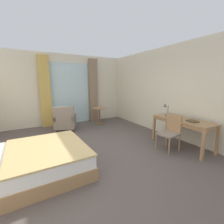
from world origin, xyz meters
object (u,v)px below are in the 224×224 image
object	(u,v)px
writing_desk	(183,122)
armchair_by_window	(65,121)
bed	(24,164)
desk_lamp	(166,107)
round_cafe_table	(99,112)
closed_book	(192,121)
desk_chair	(170,131)

from	to	relation	value
writing_desk	armchair_by_window	distance (m)	3.89
bed	desk_lamp	distance (m)	3.70
bed	round_cafe_table	xyz separation A→B (m)	(2.80, 2.70, 0.25)
desk_lamp	closed_book	distance (m)	0.82
desk_chair	round_cafe_table	size ratio (longest dim) A/B	1.32
desk_chair	armchair_by_window	bearing A→B (deg)	123.60
writing_desk	round_cafe_table	xyz separation A→B (m)	(-0.97, 3.23, -0.17)
desk_chair	closed_book	bearing A→B (deg)	-38.52
bed	armchair_by_window	world-z (taller)	bed
writing_desk	desk_chair	size ratio (longest dim) A/B	1.73
writing_desk	closed_book	bearing A→B (deg)	-99.47
bed	desk_chair	bearing A→B (deg)	-8.85
closed_book	writing_desk	bearing A→B (deg)	99.21
desk_lamp	round_cafe_table	bearing A→B (deg)	106.65
writing_desk	closed_book	distance (m)	0.32
writing_desk	bed	bearing A→B (deg)	171.93
desk_lamp	round_cafe_table	distance (m)	2.92
desk_lamp	bed	bearing A→B (deg)	179.06
bed	desk_chair	distance (m)	3.36
desk_lamp	round_cafe_table	xyz separation A→B (m)	(-0.82, 2.76, -0.52)
desk_chair	armchair_by_window	distance (m)	3.61
desk_chair	writing_desk	bearing A→B (deg)	-2.21
desk_chair	armchair_by_window	world-z (taller)	desk_chair
writing_desk	closed_book	xyz separation A→B (m)	(-0.05, -0.30, 0.10)
bed	armchair_by_window	bearing A→B (deg)	62.02
bed	armchair_by_window	distance (m)	2.82
closed_book	armchair_by_window	world-z (taller)	armchair_by_window
desk_lamp	closed_book	xyz separation A→B (m)	(0.09, -0.77, -0.25)
round_cafe_table	writing_desk	bearing A→B (deg)	-73.36
armchair_by_window	round_cafe_table	world-z (taller)	armchair_by_window
writing_desk	desk_chair	world-z (taller)	desk_chair
desk_chair	desk_lamp	xyz separation A→B (m)	(0.31, 0.46, 0.52)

